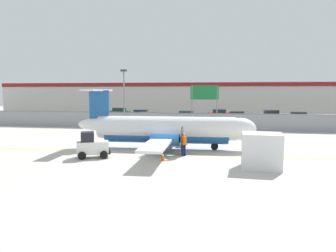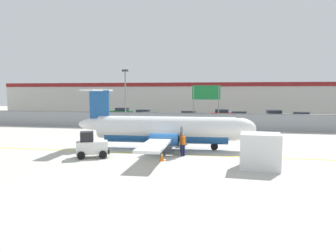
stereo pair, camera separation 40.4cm
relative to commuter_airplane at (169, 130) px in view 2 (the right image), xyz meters
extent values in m
plane|color=#BCB7AD|center=(0.43, -4.27, -1.60)|extent=(140.00, 140.00, 0.00)
cube|color=yellow|center=(0.43, -2.27, -1.60)|extent=(84.00, 0.20, 0.01)
cube|color=gray|center=(0.43, 13.73, -0.60)|extent=(98.00, 0.04, 2.00)
cylinder|color=slate|center=(0.43, 13.73, 0.45)|extent=(98.00, 0.10, 0.10)
cube|color=#38383A|center=(0.43, 25.23, -1.54)|extent=(98.00, 17.00, 0.12)
cube|color=beige|center=(0.43, 43.73, 1.65)|extent=(91.00, 8.00, 6.50)
cube|color=maroon|center=(0.43, 39.73, 4.50)|extent=(91.00, 0.20, 0.80)
cylinder|color=white|center=(-0.27, -0.01, 0.15)|extent=(11.45, 2.35, 1.90)
ellipsoid|color=white|center=(5.71, 0.23, 0.15)|extent=(2.70, 1.91, 1.80)
ellipsoid|color=white|center=(-6.24, -0.25, 0.35)|extent=(3.25, 1.17, 1.05)
cylinder|color=#1E5193|center=(-0.27, -0.01, -0.38)|extent=(10.26, 1.88, 1.48)
cube|color=white|center=(-0.17, -0.01, -0.42)|extent=(2.23, 16.05, 0.18)
cylinder|color=#1E5193|center=(-0.07, 2.60, -0.42)|extent=(2.23, 0.99, 0.90)
cone|color=black|center=(1.08, 2.64, -0.42)|extent=(0.47, 0.46, 0.44)
cylinder|color=#262626|center=(1.23, 2.65, -0.42)|extent=(0.12, 2.10, 2.10)
cylinder|color=#1E5193|center=(0.13, -2.60, -0.42)|extent=(2.23, 0.99, 0.90)
cone|color=black|center=(1.28, -2.55, -0.42)|extent=(0.47, 0.46, 0.44)
cylinder|color=#262626|center=(1.43, -2.55, -0.42)|extent=(0.12, 2.10, 2.10)
cube|color=#1E5193|center=(-5.95, -0.24, 1.70)|extent=(1.71, 0.25, 3.10)
cube|color=white|center=(-6.10, -0.24, 3.25)|extent=(1.29, 4.84, 0.14)
cylinder|color=#59595B|center=(3.74, 0.15, -0.82)|extent=(0.15, 0.15, 0.97)
cylinder|color=black|center=(3.74, 0.15, -1.30)|extent=(0.61, 0.24, 0.60)
cylinder|color=#59595B|center=(-0.65, 2.19, -0.78)|extent=(0.15, 0.15, 0.90)
cylinder|color=black|center=(-0.65, 2.19, -1.22)|extent=(0.77, 0.25, 0.76)
cylinder|color=#59595B|center=(-0.48, -2.23, -0.78)|extent=(0.15, 0.15, 0.90)
cylinder|color=black|center=(-0.48, -2.23, -1.22)|extent=(0.77, 0.25, 0.76)
cube|color=silver|center=(-4.79, -4.49, -0.87)|extent=(2.45, 1.86, 0.90)
cube|color=black|center=(-5.11, -4.63, -0.07)|extent=(1.21, 1.27, 0.70)
cube|color=black|center=(-3.72, -4.05, -1.17)|extent=(0.57, 1.08, 0.30)
cylinder|color=black|center=(-4.32, -3.65, -1.32)|extent=(0.59, 0.38, 0.56)
cylinder|color=black|center=(-3.86, -4.76, -1.32)|extent=(0.59, 0.38, 0.56)
cylinder|color=black|center=(-5.71, -4.23, -1.32)|extent=(0.59, 0.38, 0.56)
cylinder|color=black|center=(-5.25, -5.34, -1.32)|extent=(0.59, 0.38, 0.56)
cylinder|color=#191E4C|center=(1.65, -2.69, -1.18)|extent=(0.23, 0.23, 0.85)
cylinder|color=#191E4C|center=(1.51, -2.83, -1.18)|extent=(0.23, 0.23, 0.85)
cylinder|color=orange|center=(1.58, -2.76, -0.45)|extent=(0.48, 0.48, 0.60)
cylinder|color=orange|center=(1.74, -2.60, -0.42)|extent=(0.14, 0.14, 0.55)
cylinder|color=orange|center=(1.42, -2.91, -0.42)|extent=(0.14, 0.14, 0.55)
sphere|color=tan|center=(1.58, -2.76, -0.01)|extent=(0.22, 0.22, 0.22)
cube|color=silver|center=(6.84, -5.76, -0.50)|extent=(2.51, 2.13, 2.20)
cube|color=#333338|center=(6.84, -5.76, -0.50)|extent=(2.44, 0.22, 2.20)
cube|color=orange|center=(-1.17, 2.46, -1.58)|extent=(0.36, 0.36, 0.04)
cone|color=orange|center=(-1.17, 2.46, -1.26)|extent=(0.28, 0.28, 0.60)
cylinder|color=white|center=(-1.17, 2.46, -1.18)|extent=(0.17, 0.17, 0.08)
cube|color=orange|center=(0.41, -4.70, -1.58)|extent=(0.36, 0.36, 0.04)
cone|color=orange|center=(0.41, -4.70, -1.26)|extent=(0.28, 0.28, 0.60)
cylinder|color=white|center=(0.41, -4.70, -1.18)|extent=(0.17, 0.17, 0.08)
cube|color=#19662D|center=(-15.06, 31.52, -0.86)|extent=(4.27, 1.87, 0.80)
cube|color=#262D38|center=(-14.91, 31.51, -0.18)|extent=(2.26, 1.65, 0.56)
cylinder|color=black|center=(-16.49, 30.67, -1.18)|extent=(0.61, 0.22, 0.60)
cylinder|color=black|center=(-16.42, 32.47, -1.18)|extent=(0.61, 0.22, 0.60)
cylinder|color=black|center=(-13.70, 30.56, -1.18)|extent=(0.61, 0.22, 0.60)
cylinder|color=black|center=(-13.62, 32.36, -1.18)|extent=(0.61, 0.22, 0.60)
cube|color=#19662D|center=(-9.35, 26.67, -0.86)|extent=(4.26, 1.85, 0.80)
cube|color=#262D38|center=(-9.50, 26.67, -0.18)|extent=(2.26, 1.64, 0.56)
cylinder|color=black|center=(-7.98, 27.62, -1.18)|extent=(0.61, 0.22, 0.60)
cylinder|color=black|center=(-7.91, 25.82, -1.18)|extent=(0.61, 0.22, 0.60)
cylinder|color=black|center=(-10.78, 27.52, -1.18)|extent=(0.61, 0.22, 0.60)
cylinder|color=black|center=(-10.71, 25.72, -1.18)|extent=(0.61, 0.22, 0.60)
cube|color=gray|center=(-7.02, 20.08, -0.86)|extent=(4.32, 2.03, 0.80)
cube|color=#262D38|center=(-6.87, 20.07, -0.18)|extent=(2.32, 1.73, 0.56)
cylinder|color=black|center=(-8.49, 19.30, -1.18)|extent=(0.61, 0.25, 0.60)
cylinder|color=black|center=(-8.34, 21.09, -1.18)|extent=(0.61, 0.25, 0.60)
cylinder|color=black|center=(-5.70, 19.07, -1.18)|extent=(0.61, 0.25, 0.60)
cylinder|color=black|center=(-5.55, 20.87, -1.18)|extent=(0.61, 0.25, 0.60)
cube|color=gray|center=(-1.37, 24.25, -0.86)|extent=(4.23, 1.78, 0.80)
cube|color=#262D38|center=(-1.52, 24.25, -0.18)|extent=(2.23, 1.60, 0.56)
cylinder|color=black|center=(0.01, 25.18, -1.18)|extent=(0.60, 0.21, 0.60)
cylinder|color=black|center=(0.04, 23.38, -1.18)|extent=(0.60, 0.21, 0.60)
cylinder|color=black|center=(-2.79, 25.13, -1.18)|extent=(0.60, 0.21, 0.60)
cylinder|color=black|center=(-2.76, 23.33, -1.18)|extent=(0.60, 0.21, 0.60)
cube|color=red|center=(3.62, 29.70, -0.86)|extent=(4.29, 1.93, 0.80)
cube|color=#262D38|center=(3.47, 29.70, -0.18)|extent=(2.28, 1.68, 0.56)
cylinder|color=black|center=(5.07, 30.52, -1.18)|extent=(0.61, 0.23, 0.60)
cylinder|color=black|center=(4.97, 28.72, -1.18)|extent=(0.61, 0.23, 0.60)
cylinder|color=black|center=(2.28, 30.67, -1.18)|extent=(0.61, 0.23, 0.60)
cylinder|color=black|center=(2.18, 28.87, -1.18)|extent=(0.61, 0.23, 0.60)
cube|color=black|center=(6.04, 24.82, -0.86)|extent=(4.25, 1.82, 0.80)
cube|color=#262D38|center=(6.19, 24.82, -0.18)|extent=(2.24, 1.62, 0.56)
cylinder|color=black|center=(4.61, 23.96, -1.18)|extent=(0.61, 0.22, 0.60)
cylinder|color=black|center=(4.67, 25.76, -1.18)|extent=(0.61, 0.22, 0.60)
cylinder|color=black|center=(7.41, 23.88, -1.18)|extent=(0.61, 0.22, 0.60)
cylinder|color=black|center=(7.47, 25.68, -1.18)|extent=(0.61, 0.22, 0.60)
cube|color=slate|center=(11.99, 28.99, -0.86)|extent=(4.32, 2.03, 0.80)
cube|color=#262D38|center=(11.84, 28.98, -0.18)|extent=(2.32, 1.73, 0.56)
cylinder|color=black|center=(13.32, 30.00, -1.18)|extent=(0.61, 0.25, 0.60)
cylinder|color=black|center=(13.46, 28.20, -1.18)|extent=(0.61, 0.25, 0.60)
cylinder|color=black|center=(10.52, 29.78, -1.18)|extent=(0.61, 0.25, 0.60)
cylinder|color=black|center=(10.67, 27.98, -1.18)|extent=(0.61, 0.25, 0.60)
cube|color=black|center=(15.04, 24.89, -0.86)|extent=(4.35, 2.12, 0.80)
cube|color=#262D38|center=(15.19, 24.88, -0.18)|extent=(2.35, 1.78, 0.56)
cylinder|color=black|center=(13.56, 24.14, -1.18)|extent=(0.62, 0.26, 0.60)
cylinder|color=black|center=(13.74, 25.93, -1.18)|extent=(0.62, 0.26, 0.60)
cylinder|color=black|center=(16.34, 23.86, -1.18)|extent=(0.62, 0.26, 0.60)
cylinder|color=black|center=(16.53, 25.65, -1.18)|extent=(0.62, 0.26, 0.60)
cylinder|color=slate|center=(-7.18, 10.40, 1.90)|extent=(0.16, 0.16, 7.00)
cube|color=#333333|center=(-7.18, 10.40, 5.55)|extent=(0.70, 0.30, 0.24)
cylinder|color=slate|center=(0.23, 15.77, 1.15)|extent=(0.14, 0.14, 5.50)
cylinder|color=slate|center=(3.43, 15.77, 1.15)|extent=(0.14, 0.14, 5.50)
cube|color=#14662D|center=(1.83, 15.77, 3.00)|extent=(3.60, 0.10, 1.80)
camera|label=1|loc=(4.66, -26.42, 3.18)|focal=35.00mm
camera|label=2|loc=(5.05, -26.35, 3.18)|focal=35.00mm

